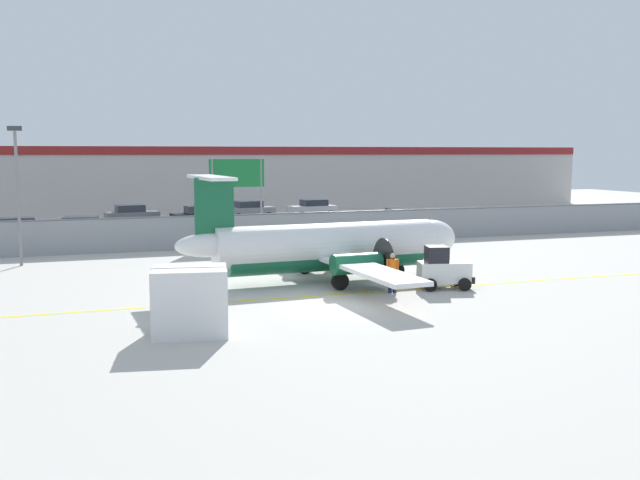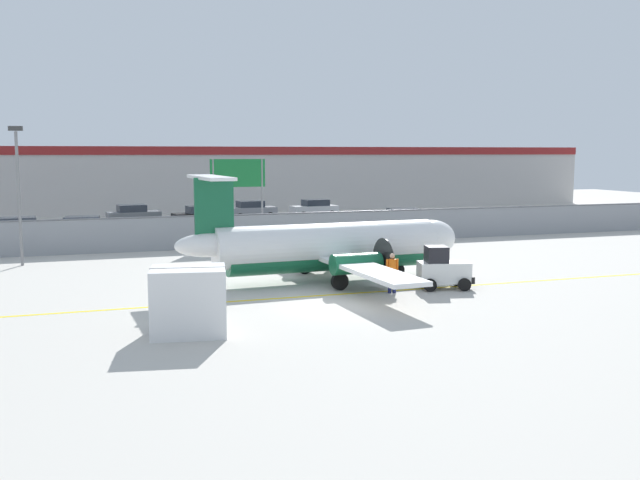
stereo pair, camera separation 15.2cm
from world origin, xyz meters
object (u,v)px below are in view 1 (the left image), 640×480
object	(u,v)px
traffic_cone_far_left	(213,304)
apron_light_pole	(17,184)
parked_car_0	(15,230)
parked_car_2	(132,215)
cargo_container	(190,301)
traffic_cone_near_right	(347,266)
parked_car_5	(313,208)
highway_sign	(237,180)
commuter_airplane	(332,247)
ground_crew_worker	(393,271)
parked_car_3	(199,216)
parked_car_6	(401,219)
parked_car_4	(250,210)
traffic_cone_near_left	(184,289)
baggage_tug	(443,269)
parked_car_1	(79,229)

from	to	relation	value
traffic_cone_far_left	apron_light_pole	size ratio (longest dim) A/B	0.09
parked_car_0	parked_car_2	distance (m)	12.29
cargo_container	traffic_cone_near_right	world-z (taller)	cargo_container
parked_car_5	highway_sign	bearing A→B (deg)	50.90
commuter_airplane	ground_crew_worker	world-z (taller)	commuter_airplane
traffic_cone_far_left	parked_car_0	world-z (taller)	parked_car_0
parked_car_3	parked_car_6	bearing A→B (deg)	144.31
ground_crew_worker	parked_car_4	size ratio (longest dim) A/B	0.39
parked_car_3	parked_car_5	distance (m)	11.86
parked_car_0	apron_light_pole	distance (m)	10.80
ground_crew_worker	parked_car_3	bearing A→B (deg)	15.73
cargo_container	parked_car_5	distance (m)	41.64
traffic_cone_near_left	parked_car_5	distance (m)	35.75
parked_car_4	parked_car_2	bearing A→B (deg)	-177.69
baggage_tug	ground_crew_worker	bearing A→B (deg)	-162.15
apron_light_pole	parked_car_4	bearing A→B (deg)	50.50
cargo_container	highway_sign	world-z (taller)	highway_sign
baggage_tug	traffic_cone_near_left	world-z (taller)	baggage_tug
cargo_container	traffic_cone_far_left	world-z (taller)	cargo_container
parked_car_1	parked_car_5	bearing A→B (deg)	-144.12
cargo_container	parked_car_0	distance (m)	28.33
ground_crew_worker	cargo_container	bearing A→B (deg)	123.66
highway_sign	cargo_container	bearing A→B (deg)	-106.18
commuter_airplane	parked_car_4	bearing A→B (deg)	80.86
parked_car_0	parked_car_3	bearing A→B (deg)	-157.64
baggage_tug	parked_car_1	distance (m)	26.88
parked_car_1	parked_car_6	size ratio (longest dim) A/B	1.03
traffic_cone_far_left	parked_car_2	bearing A→B (deg)	90.73
ground_crew_worker	parked_car_5	world-z (taller)	same
traffic_cone_far_left	parked_car_6	world-z (taller)	parked_car_6
parked_car_1	apron_light_pole	size ratio (longest dim) A/B	0.60
parked_car_5	parked_car_2	bearing A→B (deg)	-0.60
parked_car_3	parked_car_1	bearing A→B (deg)	30.37
cargo_container	traffic_cone_near_left	bearing A→B (deg)	93.48
commuter_airplane	ground_crew_worker	bearing A→B (deg)	-70.94
baggage_tug	apron_light_pole	distance (m)	22.30
parked_car_2	parked_car_1	bearing A→B (deg)	-119.57
parked_car_0	apron_light_pole	xyz separation A→B (m)	(1.00, -10.20, 3.41)
baggage_tug	parked_car_6	xyz separation A→B (m)	(8.35, 21.84, 0.04)
traffic_cone_far_left	parked_car_0	distance (m)	25.82
parked_car_4	parked_car_6	world-z (taller)	same
baggage_tug	parked_car_6	size ratio (longest dim) A/B	0.60
cargo_container	highway_sign	size ratio (longest dim) A/B	0.49
traffic_cone_near_left	parked_car_0	xyz separation A→B (m)	(-7.91, 21.20, 0.58)
parked_car_3	highway_sign	bearing A→B (deg)	85.89
parked_car_6	cargo_container	bearing A→B (deg)	51.48
parked_car_4	highway_sign	bearing A→B (deg)	-112.41
commuter_airplane	traffic_cone_near_right	size ratio (longest dim) A/B	25.09
baggage_tug	parked_car_3	distance (m)	30.01
baggage_tug	traffic_cone_near_left	bearing A→B (deg)	-175.85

